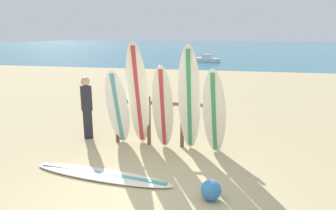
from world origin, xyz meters
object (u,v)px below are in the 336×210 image
object	(u,v)px
beach_ball	(211,190)
surfboard_lying_on_sand	(101,175)
surfboard_leaning_far_left	(118,108)
small_boat_offshore	(207,59)
surfboard_rack	(165,116)
surfboard_leaning_center	(189,101)
surfboard_leaning_left	(138,96)
surfboard_leaning_center_left	(163,109)
beachgoer_standing	(87,105)
surfboard_leaning_center_right	(214,113)

from	to	relation	value
beach_ball	surfboard_lying_on_sand	bearing A→B (deg)	169.45
surfboard_leaning_far_left	small_boat_offshore	distance (m)	22.28
surfboard_rack	small_boat_offshore	world-z (taller)	surfboard_rack
surfboard_rack	surfboard_lying_on_sand	size ratio (longest dim) A/B	0.88
surfboard_leaning_center	small_boat_offshore	size ratio (longest dim) A/B	0.99
surfboard_leaning_left	surfboard_leaning_center_left	xyz separation A→B (m)	(0.60, -0.12, -0.24)
surfboard_leaning_far_left	beach_ball	xyz separation A→B (m)	(2.32, -1.92, -0.78)
surfboard_leaning_far_left	surfboard_leaning_left	world-z (taller)	surfboard_leaning_left
beach_ball	small_boat_offshore	bearing A→B (deg)	95.12
surfboard_leaning_left	beach_ball	distance (m)	2.88
surfboard_rack	small_boat_offshore	distance (m)	21.98
surfboard_leaning_center	beachgoer_standing	size ratio (longest dim) A/B	1.54
surfboard_leaning_center_right	surfboard_leaning_left	bearing A→B (deg)	174.89
surfboard_lying_on_sand	small_boat_offshore	world-z (taller)	small_boat_offshore
surfboard_lying_on_sand	beach_ball	xyz separation A→B (m)	(2.09, -0.39, 0.13)
surfboard_leaning_center_right	surfboard_lying_on_sand	world-z (taller)	surfboard_leaning_center_right
surfboard_leaning_center	beach_ball	size ratio (longest dim) A/B	7.25
surfboard_rack	beachgoer_standing	distance (m)	2.06
surfboard_leaning_left	small_boat_offshore	xyz separation A→B (m)	(-0.34, 22.24, -1.00)
surfboard_leaning_far_left	beachgoer_standing	xyz separation A→B (m)	(-0.99, 0.40, -0.07)
beachgoer_standing	small_boat_offshore	bearing A→B (deg)	87.01
surfboard_leaning_far_left	beach_ball	distance (m)	3.11
surfboard_leaning_left	surfboard_leaning_center_right	distance (m)	1.77
surfboard_leaning_center_left	beachgoer_standing	xyz separation A→B (m)	(-2.09, 0.50, -0.14)
beach_ball	surfboard_leaning_center_left	bearing A→B (deg)	123.93
surfboard_leaning_far_left	small_boat_offshore	world-z (taller)	surfboard_leaning_far_left
beach_ball	beachgoer_standing	bearing A→B (deg)	144.93
surfboard_leaning_far_left	beachgoer_standing	size ratio (longest dim) A/B	1.19
surfboard_leaning_far_left	surfboard_leaning_center	world-z (taller)	surfboard_leaning_center
surfboard_leaning_far_left	surfboard_lying_on_sand	world-z (taller)	surfboard_leaning_far_left
small_boat_offshore	beach_ball	distance (m)	24.28
surfboard_leaning_left	beachgoer_standing	bearing A→B (deg)	165.50
surfboard_leaning_left	surfboard_leaning_center_left	bearing A→B (deg)	-11.22
surfboard_leaning_far_left	small_boat_offshore	size ratio (longest dim) A/B	0.76
surfboard_leaning_center_left	surfboard_leaning_center	world-z (taller)	surfboard_leaning_center
beachgoer_standing	beach_ball	xyz separation A→B (m)	(3.31, -2.32, -0.71)
surfboard_leaning_center_left	beach_ball	world-z (taller)	surfboard_leaning_center_left
surfboard_lying_on_sand	beachgoer_standing	size ratio (longest dim) A/B	1.82
surfboard_rack	beach_ball	bearing A→B (deg)	-60.59
surfboard_rack	small_boat_offshore	size ratio (longest dim) A/B	1.02
surfboard_leaning_center	surfboard_lying_on_sand	distance (m)	2.37
beachgoer_standing	small_boat_offshore	size ratio (longest dim) A/B	0.64
surfboard_rack	beachgoer_standing	world-z (taller)	beachgoer_standing
surfboard_rack	surfboard_leaning_far_left	xyz separation A→B (m)	(-1.07, -0.31, 0.22)
surfboard_leaning_left	beach_ball	size ratio (longest dim) A/B	7.41
surfboard_leaning_center_right	surfboard_rack	bearing A→B (deg)	159.18
beachgoer_standing	surfboard_lying_on_sand	bearing A→B (deg)	-57.84
surfboard_leaning_left	surfboard_leaning_center_left	size ratio (longest dim) A/B	1.24
surfboard_leaning_center_right	beach_ball	size ratio (longest dim) A/B	5.84
surfboard_rack	surfboard_leaning_far_left	size ratio (longest dim) A/B	1.34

